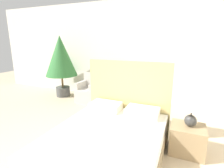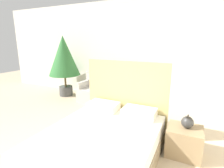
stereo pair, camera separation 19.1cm
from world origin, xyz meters
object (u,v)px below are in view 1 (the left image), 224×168
armchair_near_window_right (115,96)px  table_lamp (192,105)px  nightstand (187,139)px  side_table (100,97)px  bed (109,141)px  potted_palm (61,58)px  armchair_near_window_left (88,93)px

armchair_near_window_right → table_lamp: table_lamp is taller
nightstand → table_lamp: (0.02, 0.02, 0.57)m
table_lamp → armchair_near_window_right: bearing=141.6°
armchair_near_window_right → side_table: armchair_near_window_right is taller
bed → side_table: (-1.19, 2.06, -0.07)m
armchair_near_window_right → side_table: size_ratio=1.86×
armchair_near_window_right → potted_palm: 2.15m
armchair_near_window_right → nightstand: size_ratio=1.62×
nightstand → table_lamp: size_ratio=1.00×
bed → table_lamp: 1.38m
bed → side_table: size_ratio=4.36×
bed → armchair_near_window_right: bearing=109.5°
bed → nightstand: (1.08, 0.64, -0.07)m
bed → potted_palm: potted_palm is taller
armchair_near_window_left → bed: bearing=-50.8°
armchair_near_window_left → armchair_near_window_right: 0.86m
nightstand → table_lamp: 0.57m
armchair_near_window_right → table_lamp: (1.85, -1.47, 0.53)m
bed → armchair_near_window_left: bearing=127.1°
potted_palm → table_lamp: size_ratio=3.71×
armchair_near_window_right → potted_palm: (-1.90, 0.15, 0.98)m
armchair_near_window_right → side_table: (-0.43, -0.07, -0.05)m
potted_palm → armchair_near_window_right: bearing=-4.6°
armchair_near_window_right → bed: bearing=-74.5°
armchair_near_window_left → potted_palm: size_ratio=0.44×
armchair_near_window_left → nightstand: bearing=-26.9°
potted_palm → nightstand: 4.21m
table_lamp → side_table: 2.74m
armchair_near_window_left → side_table: size_ratio=1.86×
armchair_near_window_left → nightstand: (2.70, -1.49, -0.05)m
armchair_near_window_left → side_table: armchair_near_window_left is taller
bed → armchair_near_window_right: size_ratio=2.35×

